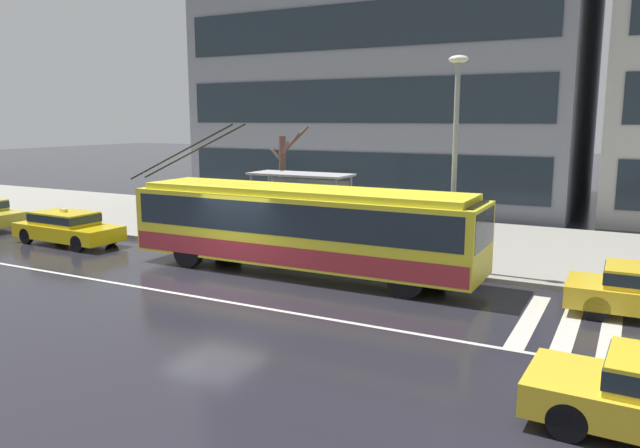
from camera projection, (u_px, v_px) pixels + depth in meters
ground_plane at (213, 285)px, 17.95m from camera, size 160.00×160.00×0.00m
sidewalk_slab at (344, 232)px, 25.84m from camera, size 80.00×10.00×0.14m
crosswalk_stripe_edge_near at (530, 320)px, 14.81m from camera, size 0.44×4.40×0.01m
crosswalk_stripe_inner_a at (569, 325)px, 14.40m from camera, size 0.44×4.40×0.01m
crosswalk_stripe_center at (611, 332)px, 13.99m from camera, size 0.44×4.40×0.01m
lane_centre_line at (186, 295)px, 16.91m from camera, size 72.00×0.14×0.01m
trolleybus at (301, 226)px, 19.08m from camera, size 12.49×2.50×4.69m
taxi_queued_behind_bus at (67, 226)px, 23.69m from camera, size 4.60×1.91×1.39m
bus_shelter at (303, 191)px, 23.16m from camera, size 3.92×1.57×2.68m
pedestrian_at_shelter at (271, 197)px, 23.87m from camera, size 1.52×1.52×2.02m
pedestrian_approaching_curb at (368, 204)px, 22.80m from camera, size 1.17×1.17×2.01m
street_lamp at (455, 145)px, 18.55m from camera, size 0.60×0.32×6.57m
street_tree_bare at (284, 177)px, 24.97m from camera, size 0.88×2.07×4.42m
office_tower_corner_left at (407, 10)px, 37.00m from camera, size 21.40×16.22×22.69m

